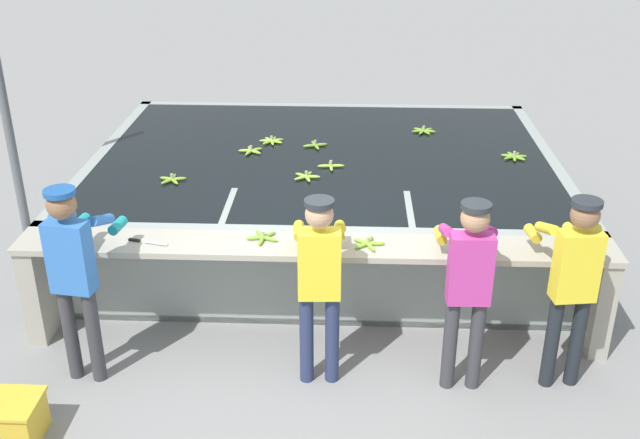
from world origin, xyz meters
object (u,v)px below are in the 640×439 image
(banana_bunch_floating_2, at_px, (272,141))
(support_post_left, at_px, (5,108))
(banana_bunch_ledge_0, at_px, (263,237))
(banana_bunch_floating_0, at_px, (331,166))
(worker_1, at_px, (319,274))
(banana_bunch_ledge_1, at_px, (368,243))
(knife_0, at_px, (142,241))
(worker_3, at_px, (573,276))
(banana_bunch_floating_6, at_px, (315,145))
(banana_bunch_floating_1, at_px, (172,179))
(banana_bunch_floating_7, at_px, (424,131))
(crate, at_px, (3,419))
(banana_bunch_floating_4, at_px, (306,177))
(worker_0, at_px, (74,267))
(worker_2, at_px, (468,279))
(banana_bunch_floating_5, at_px, (251,151))
(banana_bunch_floating_3, at_px, (514,156))

(banana_bunch_floating_2, relative_size, support_post_left, 0.09)
(banana_bunch_ledge_0, relative_size, support_post_left, 0.09)
(banana_bunch_floating_0, height_order, banana_bunch_floating_2, same)
(worker_1, xyz_separation_m, banana_bunch_ledge_1, (0.37, 0.51, 0.01))
(banana_bunch_floating_2, height_order, banana_bunch_ledge_1, banana_bunch_ledge_1)
(worker_1, xyz_separation_m, knife_0, (-1.48, 0.49, -0.00))
(banana_bunch_ledge_1, bearing_deg, worker_3, -17.28)
(banana_bunch_floating_0, distance_m, banana_bunch_ledge_0, 1.75)
(banana_bunch_floating_6, height_order, banana_bunch_ledge_1, banana_bunch_ledge_1)
(worker_3, distance_m, banana_bunch_floating_0, 2.91)
(banana_bunch_floating_6, bearing_deg, banana_bunch_ledge_0, -97.94)
(worker_1, height_order, banana_bunch_floating_1, worker_1)
(banana_bunch_floating_7, distance_m, crate, 5.43)
(banana_bunch_floating_4, height_order, banana_bunch_ledge_0, banana_bunch_ledge_0)
(worker_0, xyz_separation_m, knife_0, (0.37, 0.54, -0.05))
(worker_0, bearing_deg, worker_1, 1.59)
(banana_bunch_floating_2, height_order, banana_bunch_floating_6, same)
(banana_bunch_ledge_1, bearing_deg, knife_0, -179.36)
(worker_2, bearing_deg, banana_bunch_floating_5, 126.10)
(banana_bunch_floating_7, height_order, support_post_left, support_post_left)
(banana_bunch_floating_7, xyz_separation_m, knife_0, (-2.55, -2.94, -0.01))
(banana_bunch_floating_6, height_order, support_post_left, support_post_left)
(banana_bunch_floating_0, bearing_deg, worker_0, -129.12)
(worker_0, bearing_deg, worker_2, 0.41)
(worker_1, height_order, worker_3, worker_3)
(banana_bunch_floating_5, bearing_deg, banana_bunch_floating_1, -128.21)
(banana_bunch_floating_3, bearing_deg, knife_0, -148.26)
(banana_bunch_ledge_1, bearing_deg, banana_bunch_floating_1, 145.43)
(worker_1, height_order, banana_bunch_floating_0, worker_1)
(crate, height_order, support_post_left, support_post_left)
(worker_2, xyz_separation_m, banana_bunch_floating_6, (-1.28, 2.91, -0.00))
(worker_2, relative_size, support_post_left, 0.49)
(banana_bunch_floating_7, xyz_separation_m, banana_bunch_ledge_0, (-1.56, -2.85, 0.00))
(banana_bunch_floating_2, bearing_deg, support_post_left, -157.81)
(banana_bunch_floating_1, height_order, banana_bunch_ledge_0, banana_bunch_ledge_0)
(worker_2, xyz_separation_m, banana_bunch_floating_0, (-1.09, 2.28, -0.00))
(banana_bunch_floating_7, relative_size, crate, 0.51)
(worker_3, bearing_deg, banana_bunch_ledge_1, 162.72)
(worker_1, xyz_separation_m, banana_bunch_floating_0, (0.02, 2.25, 0.00))
(banana_bunch_floating_0, xyz_separation_m, crate, (-2.24, -3.07, -0.79))
(knife_0, xyz_separation_m, support_post_left, (-1.68, 1.50, 0.66))
(banana_bunch_floating_0, bearing_deg, knife_0, -130.34)
(worker_0, relative_size, banana_bunch_floating_0, 5.81)
(worker_0, relative_size, banana_bunch_ledge_0, 5.94)
(banana_bunch_floating_1, bearing_deg, banana_bunch_ledge_0, -50.01)
(banana_bunch_floating_3, distance_m, banana_bunch_floating_5, 2.81)
(banana_bunch_floating_4, bearing_deg, worker_0, -129.34)
(worker_3, xyz_separation_m, banana_bunch_floating_0, (-1.88, 2.22, -0.01))
(support_post_left, bearing_deg, banana_bunch_ledge_0, -27.75)
(banana_bunch_floating_1, relative_size, banana_bunch_floating_6, 1.00)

